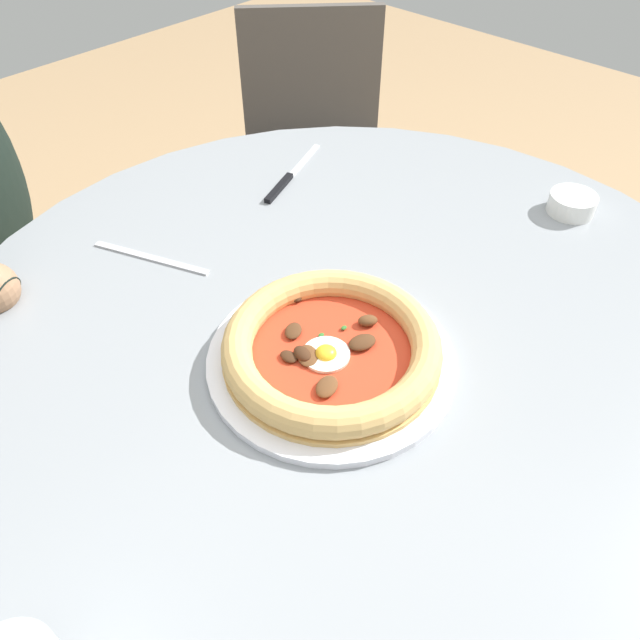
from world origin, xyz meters
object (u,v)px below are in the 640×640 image
Objects in this scene: fork_utensil at (151,258)px; cafe_chair_spare_near at (314,147)px; dining_table at (354,395)px; pizza_on_plate at (331,350)px; ramekin_capers at (572,203)px; steak_knife at (286,180)px.

cafe_chair_spare_near reaches higher than fork_utensil.
dining_table is 3.70× the size of pizza_on_plate.
dining_table is 6.24× the size of fork_utensil.
ramekin_capers is at bearing 73.72° from cafe_chair_spare_near.
steak_knife is 0.27m from fork_utensil.
pizza_on_plate is 0.40m from steak_knife.
cafe_chair_spare_near is at bearing -132.98° from dining_table.
cafe_chair_spare_near reaches higher than steak_knife.
ramekin_capers is (-0.42, 0.07, 0.14)m from dining_table.
steak_knife is at bearing -58.03° from ramekin_capers.
fork_utensil is 0.21× the size of cafe_chair_spare_near.
cafe_chair_spare_near reaches higher than pizza_on_plate.
ramekin_capers reaches higher than dining_table.
ramekin_capers is at bearing 170.41° from dining_table.
cafe_chair_spare_near is at bearing -152.39° from fork_utensil.
pizza_on_plate is 0.36× the size of cafe_chair_spare_near.
cafe_chair_spare_near is (-0.22, -0.76, -0.27)m from ramekin_capers.
ramekin_capers is at bearing 173.03° from pizza_on_plate.
ramekin_capers is (-0.24, 0.38, 0.01)m from steak_knife.
cafe_chair_spare_near is (-0.64, -0.69, -0.13)m from dining_table.
ramekin_capers is at bearing 121.97° from steak_knife.
steak_knife is at bearing -127.03° from pizza_on_plate.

